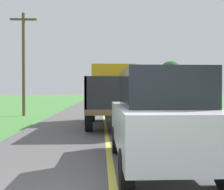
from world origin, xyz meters
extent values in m
cube|color=#2D2D30|center=(0.41, 8.83, 0.68)|extent=(0.90, 5.51, 0.24)
cube|color=brown|center=(0.41, 8.83, 0.88)|extent=(2.30, 5.80, 0.20)
cube|color=gold|center=(0.41, 10.78, 1.93)|extent=(2.10, 1.90, 1.90)
cube|color=black|center=(0.41, 11.74, 2.26)|extent=(1.78, 0.02, 0.76)
cube|color=#232328|center=(-0.70, 7.86, 1.53)|extent=(0.08, 3.85, 1.10)
cube|color=#232328|center=(1.52, 7.86, 1.53)|extent=(0.08, 3.85, 1.10)
cube|color=#232328|center=(0.41, 5.97, 1.53)|extent=(2.30, 0.08, 1.10)
cube|color=#232328|center=(0.41, 9.74, 1.53)|extent=(2.30, 0.08, 1.10)
cylinder|color=black|center=(-0.64, 10.63, 0.58)|extent=(0.28, 1.00, 1.00)
cylinder|color=black|center=(1.46, 10.63, 0.58)|extent=(0.28, 1.00, 1.00)
cylinder|color=black|center=(-0.64, 7.24, 0.58)|extent=(0.28, 1.00, 1.00)
cylinder|color=black|center=(1.46, 7.24, 0.58)|extent=(0.28, 1.00, 1.00)
ellipsoid|color=#86AC32|center=(0.55, 8.65, 1.49)|extent=(0.51, 0.53, 0.41)
ellipsoid|color=#80B725|center=(1.30, 8.84, 1.12)|extent=(0.55, 0.70, 0.37)
ellipsoid|color=#8DBE28|center=(0.78, 8.64, 1.19)|extent=(0.41, 0.44, 0.51)
ellipsoid|color=#8FAD26|center=(0.28, 6.33, 1.48)|extent=(0.46, 0.47, 0.39)
ellipsoid|color=#7CBC20|center=(0.12, 7.90, 1.82)|extent=(0.49, 0.63, 0.46)
ellipsoid|color=#7CBA2B|center=(0.90, 6.91, 1.20)|extent=(0.44, 0.55, 0.44)
ellipsoid|color=#89B22B|center=(0.61, 8.01, 1.47)|extent=(0.47, 0.45, 0.45)
ellipsoid|color=#87B324|center=(-0.28, 6.27, 1.80)|extent=(0.55, 0.65, 0.37)
ellipsoid|color=#84B92E|center=(0.41, 6.32, 1.15)|extent=(0.54, 0.65, 0.45)
ellipsoid|color=#89B822|center=(0.84, 8.48, 1.51)|extent=(0.46, 0.52, 0.49)
cylinder|color=brown|center=(-5.13, 14.56, 3.27)|extent=(0.20, 0.20, 6.54)
cube|color=brown|center=(-5.13, 14.56, 6.14)|extent=(1.67, 0.12, 0.12)
cylinder|color=#4C3823|center=(7.48, 26.55, 1.40)|extent=(0.28, 0.28, 2.81)
ellipsoid|color=#236028|center=(7.48, 26.55, 3.78)|extent=(2.44, 2.44, 2.19)
cube|color=#B7BABF|center=(0.96, 2.40, 0.90)|extent=(1.70, 4.10, 0.80)
cube|color=black|center=(0.96, 2.20, 1.65)|extent=(1.44, 2.05, 0.70)
cylinder|color=black|center=(0.19, 3.67, 0.40)|extent=(0.20, 0.64, 0.64)
cylinder|color=black|center=(1.73, 3.67, 0.40)|extent=(0.20, 0.64, 0.64)
cylinder|color=black|center=(0.19, 1.13, 0.40)|extent=(0.20, 0.64, 0.64)
camera|label=1|loc=(-0.19, -2.94, 1.59)|focal=43.49mm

